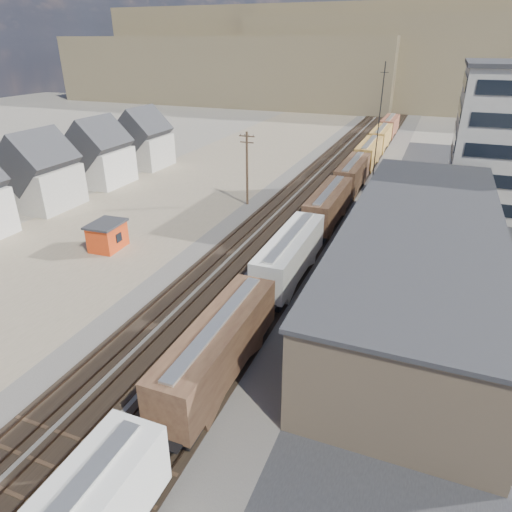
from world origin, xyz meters
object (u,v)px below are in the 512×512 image
at_px(utility_pole_north, 247,167).
at_px(maintenance_shed, 107,236).
at_px(freight_train, 342,188).
at_px(parked_car_blue, 476,195).

height_order(utility_pole_north, maintenance_shed, utility_pole_north).
bearing_deg(maintenance_shed, utility_pole_north, 66.46).
distance_m(utility_pole_north, maintenance_shed, 21.47).
height_order(freight_train, utility_pole_north, utility_pole_north).
bearing_deg(maintenance_shed, freight_train, 47.97).
distance_m(freight_train, parked_car_blue, 20.40).
xyz_separation_m(freight_train, parked_car_blue, (17.43, 10.40, -2.09)).
xyz_separation_m(utility_pole_north, maintenance_shed, (-8.44, -19.38, -3.75)).
relative_size(maintenance_shed, parked_car_blue, 0.85).
relative_size(freight_train, utility_pole_north, 11.97).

